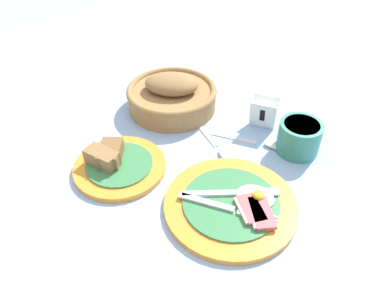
{
  "coord_description": "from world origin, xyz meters",
  "views": [
    {
      "loc": [
        0.25,
        -0.47,
        0.54
      ],
      "look_at": [
        -0.02,
        0.06,
        0.02
      ],
      "focal_mm": 35.0,
      "sensor_mm": 36.0,
      "label": 1
    }
  ],
  "objects_px": {
    "breakfast_plate": "(233,204)",
    "bread_plate": "(117,164)",
    "teaspoon_near_cup": "(267,144)",
    "number_card": "(263,113)",
    "bread_basket": "(172,95)",
    "teaspoon_by_saucer": "(222,151)",
    "sugar_cup": "(299,137)"
  },
  "relations": [
    {
      "from": "bread_plate",
      "to": "teaspoon_by_saucer",
      "type": "height_order",
      "value": "bread_plate"
    },
    {
      "from": "bread_plate",
      "to": "teaspoon_near_cup",
      "type": "relative_size",
      "value": 0.99
    },
    {
      "from": "breakfast_plate",
      "to": "bread_plate",
      "type": "xyz_separation_m",
      "value": [
        -0.26,
        -0.01,
        0.0
      ]
    },
    {
      "from": "number_card",
      "to": "bread_basket",
      "type": "bearing_deg",
      "value": -179.31
    },
    {
      "from": "bread_basket",
      "to": "teaspoon_near_cup",
      "type": "distance_m",
      "value": 0.27
    },
    {
      "from": "bread_plate",
      "to": "number_card",
      "type": "bearing_deg",
      "value": 50.65
    },
    {
      "from": "bread_basket",
      "to": "teaspoon_by_saucer",
      "type": "distance_m",
      "value": 0.21
    },
    {
      "from": "bread_plate",
      "to": "number_card",
      "type": "height_order",
      "value": "number_card"
    },
    {
      "from": "sugar_cup",
      "to": "teaspoon_by_saucer",
      "type": "bearing_deg",
      "value": -150.44
    },
    {
      "from": "sugar_cup",
      "to": "teaspoon_near_cup",
      "type": "xyz_separation_m",
      "value": [
        -0.06,
        -0.01,
        -0.03
      ]
    },
    {
      "from": "bread_plate",
      "to": "teaspoon_near_cup",
      "type": "height_order",
      "value": "bread_plate"
    },
    {
      "from": "breakfast_plate",
      "to": "teaspoon_near_cup",
      "type": "xyz_separation_m",
      "value": [
        0.0,
        0.2,
        -0.0
      ]
    },
    {
      "from": "bread_plate",
      "to": "number_card",
      "type": "xyz_separation_m",
      "value": [
        0.23,
        0.27,
        0.02
      ]
    },
    {
      "from": "teaspoon_by_saucer",
      "to": "sugar_cup",
      "type": "bearing_deg",
      "value": 67.22
    },
    {
      "from": "teaspoon_by_saucer",
      "to": "teaspoon_near_cup",
      "type": "relative_size",
      "value": 0.85
    },
    {
      "from": "bread_basket",
      "to": "teaspoon_near_cup",
      "type": "height_order",
      "value": "bread_basket"
    },
    {
      "from": "sugar_cup",
      "to": "teaspoon_near_cup",
      "type": "relative_size",
      "value": 0.48
    },
    {
      "from": "teaspoon_by_saucer",
      "to": "bread_basket",
      "type": "bearing_deg",
      "value": -172.84
    },
    {
      "from": "teaspoon_by_saucer",
      "to": "teaspoon_near_cup",
      "type": "distance_m",
      "value": 0.11
    },
    {
      "from": "teaspoon_near_cup",
      "to": "bread_plate",
      "type": "bearing_deg",
      "value": -146.82
    },
    {
      "from": "number_card",
      "to": "breakfast_plate",
      "type": "bearing_deg",
      "value": -88.55
    },
    {
      "from": "number_card",
      "to": "teaspoon_by_saucer",
      "type": "bearing_deg",
      "value": -115.34
    },
    {
      "from": "number_card",
      "to": "bread_plate",
      "type": "bearing_deg",
      "value": -134.69
    },
    {
      "from": "number_card",
      "to": "sugar_cup",
      "type": "bearing_deg",
      "value": -32.57
    },
    {
      "from": "bread_plate",
      "to": "sugar_cup",
      "type": "distance_m",
      "value": 0.39
    },
    {
      "from": "breakfast_plate",
      "to": "teaspoon_near_cup",
      "type": "height_order",
      "value": "breakfast_plate"
    },
    {
      "from": "teaspoon_by_saucer",
      "to": "teaspoon_near_cup",
      "type": "height_order",
      "value": "same"
    },
    {
      "from": "teaspoon_by_saucer",
      "to": "teaspoon_near_cup",
      "type": "xyz_separation_m",
      "value": [
        0.08,
        0.07,
        0.0
      ]
    },
    {
      "from": "teaspoon_near_cup",
      "to": "breakfast_plate",
      "type": "bearing_deg",
      "value": -96.49
    },
    {
      "from": "teaspoon_near_cup",
      "to": "number_card",
      "type": "bearing_deg",
      "value": 111.84
    },
    {
      "from": "sugar_cup",
      "to": "number_card",
      "type": "bearing_deg",
      "value": 152.76
    },
    {
      "from": "breakfast_plate",
      "to": "bread_basket",
      "type": "height_order",
      "value": "bread_basket"
    }
  ]
}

